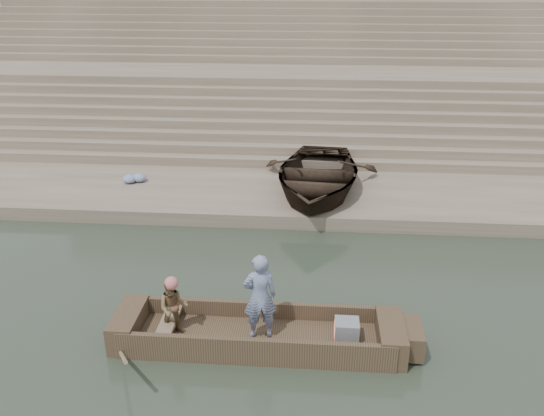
# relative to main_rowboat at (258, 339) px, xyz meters

# --- Properties ---
(ground) EXTENTS (120.00, 120.00, 0.00)m
(ground) POSITION_rel_main_rowboat_xyz_m (1.11, -0.77, -0.11)
(ground) COLOR #252F23
(ground) RESTS_ON ground
(lower_landing) EXTENTS (32.00, 4.00, 0.40)m
(lower_landing) POSITION_rel_main_rowboat_xyz_m (1.11, 7.23, 0.09)
(lower_landing) COLOR gray
(lower_landing) RESTS_ON ground
(mid_landing) EXTENTS (32.00, 3.00, 2.80)m
(mid_landing) POSITION_rel_main_rowboat_xyz_m (1.11, 14.73, 1.29)
(mid_landing) COLOR gray
(mid_landing) RESTS_ON ground
(upper_landing) EXTENTS (32.00, 3.00, 5.20)m
(upper_landing) POSITION_rel_main_rowboat_xyz_m (1.11, 21.73, 2.49)
(upper_landing) COLOR gray
(upper_landing) RESTS_ON ground
(ghat_steps) EXTENTS (32.00, 11.00, 5.20)m
(ghat_steps) POSITION_rel_main_rowboat_xyz_m (1.11, 16.42, 1.69)
(ghat_steps) COLOR gray
(ghat_steps) RESTS_ON ground
(main_rowboat) EXTENTS (5.00, 1.30, 0.22)m
(main_rowboat) POSITION_rel_main_rowboat_xyz_m (0.00, 0.00, 0.00)
(main_rowboat) COLOR brown
(main_rowboat) RESTS_ON ground
(rowboat_trim) EXTENTS (6.04, 2.63, 1.85)m
(rowboat_trim) POSITION_rel_main_rowboat_xyz_m (0.21, -0.01, 0.20)
(rowboat_trim) COLOR brown
(rowboat_trim) RESTS_ON ground
(standing_man) EXTENTS (0.72, 0.56, 1.75)m
(standing_man) POSITION_rel_main_rowboat_xyz_m (0.05, -0.02, 0.99)
(standing_man) COLOR navy
(standing_man) RESTS_ON main_rowboat
(rowing_man) EXTENTS (0.66, 0.57, 1.18)m
(rowing_man) POSITION_rel_main_rowboat_xyz_m (-1.60, -0.08, 0.70)
(rowing_man) COLOR #297D42
(rowing_man) RESTS_ON main_rowboat
(television) EXTENTS (0.46, 0.42, 0.40)m
(television) POSITION_rel_main_rowboat_xyz_m (1.70, 0.00, 0.31)
(television) COLOR slate
(television) RESTS_ON main_rowboat
(beached_rowboat) EXTENTS (4.15, 5.50, 1.08)m
(beached_rowboat) POSITION_rel_main_rowboat_xyz_m (1.06, 7.20, 0.83)
(beached_rowboat) COLOR #2D2116
(beached_rowboat) RESTS_ON lower_landing
(cloth_bundles) EXTENTS (16.52, 1.62, 0.26)m
(cloth_bundles) POSITION_rel_main_rowboat_xyz_m (2.50, 7.27, 0.42)
(cloth_bundles) COLOR #3F5999
(cloth_bundles) RESTS_ON lower_landing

